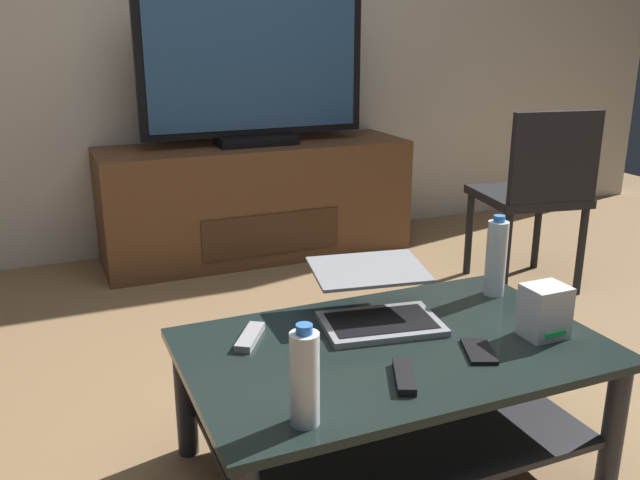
# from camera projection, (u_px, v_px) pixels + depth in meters

# --- Properties ---
(ground_plane) EXTENTS (7.68, 7.68, 0.00)m
(ground_plane) POSITION_uv_depth(u_px,v_px,m) (380.00, 458.00, 1.98)
(ground_plane) COLOR olive
(coffee_table) EXTENTS (1.12, 0.69, 0.39)m
(coffee_table) POSITION_uv_depth(u_px,v_px,m) (393.00, 384.00, 1.86)
(coffee_table) COLOR black
(coffee_table) RESTS_ON ground
(media_cabinet) EXTENTS (1.64, 0.50, 0.61)m
(media_cabinet) POSITION_uv_depth(u_px,v_px,m) (257.00, 200.00, 3.68)
(media_cabinet) COLOR brown
(media_cabinet) RESTS_ON ground
(television) EXTENTS (1.19, 0.20, 0.76)m
(television) POSITION_uv_depth(u_px,v_px,m) (254.00, 73.00, 3.46)
(television) COLOR black
(television) RESTS_ON media_cabinet
(dining_chair) EXTENTS (0.51, 0.51, 0.86)m
(dining_chair) POSITION_uv_depth(u_px,v_px,m) (537.00, 189.00, 3.12)
(dining_chair) COLOR black
(dining_chair) RESTS_ON ground
(laptop) EXTENTS (0.38, 0.39, 0.15)m
(laptop) POSITION_uv_depth(u_px,v_px,m) (376.00, 301.00, 1.96)
(laptop) COLOR gray
(laptop) RESTS_ON coffee_table
(router_box) EXTENTS (0.12, 0.10, 0.15)m
(router_box) POSITION_uv_depth(u_px,v_px,m) (545.00, 311.00, 1.86)
(router_box) COLOR silver
(router_box) RESTS_ON coffee_table
(water_bottle_near) EXTENTS (0.07, 0.07, 0.26)m
(water_bottle_near) POSITION_uv_depth(u_px,v_px,m) (496.00, 257.00, 2.13)
(water_bottle_near) COLOR silver
(water_bottle_near) RESTS_ON coffee_table
(water_bottle_far) EXTENTS (0.06, 0.06, 0.23)m
(water_bottle_far) POSITION_uv_depth(u_px,v_px,m) (305.00, 378.00, 1.43)
(water_bottle_far) COLOR silver
(water_bottle_far) RESTS_ON coffee_table
(cell_phone) EXTENTS (0.12, 0.16, 0.01)m
(cell_phone) POSITION_uv_depth(u_px,v_px,m) (479.00, 351.00, 1.78)
(cell_phone) COLOR black
(cell_phone) RESTS_ON coffee_table
(tv_remote) EXTENTS (0.11, 0.16, 0.02)m
(tv_remote) POSITION_uv_depth(u_px,v_px,m) (404.00, 376.00, 1.64)
(tv_remote) COLOR black
(tv_remote) RESTS_ON coffee_table
(soundbar_remote) EXTENTS (0.12, 0.16, 0.02)m
(soundbar_remote) POSITION_uv_depth(u_px,v_px,m) (250.00, 337.00, 1.85)
(soundbar_remote) COLOR #99999E
(soundbar_remote) RESTS_ON coffee_table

